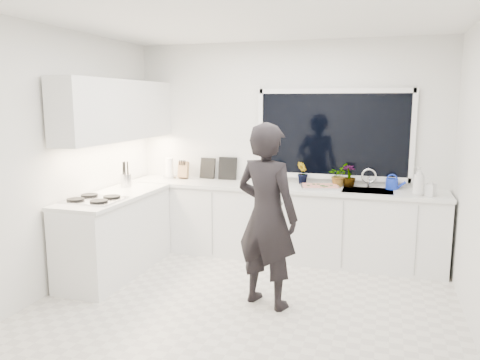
% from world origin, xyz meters
% --- Properties ---
extents(floor, '(4.00, 3.50, 0.02)m').
position_xyz_m(floor, '(0.00, 0.00, -0.01)').
color(floor, beige).
rests_on(floor, ground).
extents(wall_back, '(4.00, 0.02, 2.70)m').
position_xyz_m(wall_back, '(0.00, 1.76, 1.35)').
color(wall_back, white).
rests_on(wall_back, ground).
extents(wall_left, '(0.02, 3.50, 2.70)m').
position_xyz_m(wall_left, '(-2.01, 0.00, 1.35)').
color(wall_left, white).
rests_on(wall_left, ground).
extents(ceiling, '(4.00, 3.50, 0.02)m').
position_xyz_m(ceiling, '(0.00, 0.00, 2.71)').
color(ceiling, white).
rests_on(ceiling, wall_back).
extents(window, '(1.80, 0.02, 1.00)m').
position_xyz_m(window, '(0.60, 1.73, 1.55)').
color(window, black).
rests_on(window, wall_back).
extents(base_cabinets_back, '(3.92, 0.58, 0.88)m').
position_xyz_m(base_cabinets_back, '(0.00, 1.45, 0.44)').
color(base_cabinets_back, white).
rests_on(base_cabinets_back, floor).
extents(base_cabinets_left, '(0.58, 1.60, 0.88)m').
position_xyz_m(base_cabinets_left, '(-1.67, 0.35, 0.44)').
color(base_cabinets_left, white).
rests_on(base_cabinets_left, floor).
extents(countertop_back, '(3.94, 0.62, 0.04)m').
position_xyz_m(countertop_back, '(0.00, 1.44, 0.90)').
color(countertop_back, silver).
rests_on(countertop_back, base_cabinets_back).
extents(countertop_left, '(0.62, 1.60, 0.04)m').
position_xyz_m(countertop_left, '(-1.67, 0.35, 0.90)').
color(countertop_left, silver).
rests_on(countertop_left, base_cabinets_left).
extents(upper_cabinets, '(0.34, 2.10, 0.70)m').
position_xyz_m(upper_cabinets, '(-1.79, 0.70, 1.85)').
color(upper_cabinets, white).
rests_on(upper_cabinets, wall_left).
extents(sink, '(0.58, 0.42, 0.14)m').
position_xyz_m(sink, '(1.05, 1.45, 0.87)').
color(sink, silver).
rests_on(sink, countertop_back).
extents(faucet, '(0.03, 0.03, 0.22)m').
position_xyz_m(faucet, '(1.05, 1.65, 1.03)').
color(faucet, silver).
rests_on(faucet, countertop_back).
extents(stovetop, '(0.56, 0.48, 0.03)m').
position_xyz_m(stovetop, '(-1.69, -0.00, 0.94)').
color(stovetop, black).
rests_on(stovetop, countertop_left).
extents(person, '(0.75, 0.61, 1.77)m').
position_xyz_m(person, '(0.18, 0.03, 0.88)').
color(person, black).
rests_on(person, floor).
extents(pizza_tray, '(0.52, 0.43, 0.03)m').
position_xyz_m(pizza_tray, '(0.49, 1.42, 0.94)').
color(pizza_tray, silver).
rests_on(pizza_tray, countertop_back).
extents(pizza, '(0.47, 0.38, 0.01)m').
position_xyz_m(pizza, '(0.49, 1.42, 0.95)').
color(pizza, '#BE3D19').
rests_on(pizza, pizza_tray).
extents(watering_can, '(0.18, 0.18, 0.13)m').
position_xyz_m(watering_can, '(1.32, 1.61, 0.98)').
color(watering_can, '#132DB2').
rests_on(watering_can, countertop_back).
extents(paper_towel_roll, '(0.12, 0.12, 0.26)m').
position_xyz_m(paper_towel_roll, '(-1.56, 1.55, 1.05)').
color(paper_towel_roll, white).
rests_on(paper_towel_roll, countertop_back).
extents(knife_block, '(0.14, 0.11, 0.22)m').
position_xyz_m(knife_block, '(-1.37, 1.59, 1.03)').
color(knife_block, '#8B5A41').
rests_on(knife_block, countertop_back).
extents(utensil_crock, '(0.14, 0.14, 0.16)m').
position_xyz_m(utensil_crock, '(-1.78, 0.80, 1.00)').
color(utensil_crock, silver).
rests_on(utensil_crock, countertop_left).
extents(picture_frame_large, '(0.22, 0.05, 0.28)m').
position_xyz_m(picture_frame_large, '(-1.06, 1.69, 1.06)').
color(picture_frame_large, black).
rests_on(picture_frame_large, countertop_back).
extents(picture_frame_small, '(0.25, 0.03, 0.30)m').
position_xyz_m(picture_frame_small, '(-0.77, 1.69, 1.07)').
color(picture_frame_small, black).
rests_on(picture_frame_small, countertop_back).
extents(herb_plants, '(1.08, 0.26, 0.29)m').
position_xyz_m(herb_plants, '(0.52, 1.61, 1.06)').
color(herb_plants, '#26662D').
rests_on(herb_plants, countertop_back).
extents(soap_bottles, '(0.27, 0.16, 0.33)m').
position_xyz_m(soap_bottles, '(1.63, 1.30, 1.07)').
color(soap_bottles, '#D8BF66').
rests_on(soap_bottles, countertop_back).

